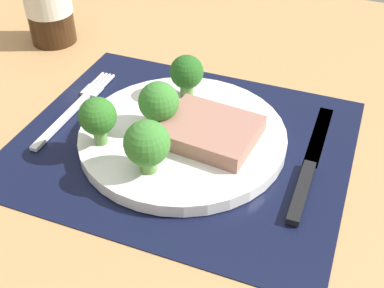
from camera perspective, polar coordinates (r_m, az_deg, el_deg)
ground_plane at (r=62.76cm, az=-1.06°, el=-0.97°), size 140.00×110.00×3.00cm
placemat at (r=61.72cm, az=-1.08°, el=0.20°), size 41.07×34.48×0.30cm
plate at (r=61.13cm, az=-1.09°, el=0.90°), size 25.83×25.83×1.60cm
steak at (r=59.22cm, az=2.13°, el=1.70°), size 12.03×10.29×2.11cm
broccoli_back_left at (r=65.41cm, az=-0.63°, el=8.29°), size 4.53×4.53×5.93cm
broccoli_near_steak at (r=57.73cm, az=-10.93°, el=3.10°), size 4.48×4.48×6.11cm
broccoli_center at (r=59.37cm, az=-4.01°, el=4.74°), size 5.00×5.00×6.17cm
broccoli_near_fork at (r=52.98cm, az=-5.27°, el=-0.00°), size 5.16×5.16×6.42cm
fork at (r=69.17cm, az=-13.40°, el=4.24°), size 2.40×19.20×0.50cm
knife at (r=59.05cm, az=13.49°, el=-2.64°), size 1.80×23.00×0.80cm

